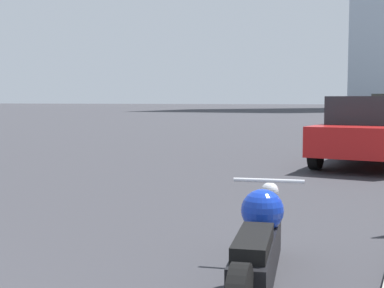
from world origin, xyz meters
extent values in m
cylinder|color=black|center=(3.51, 4.22, 0.30)|extent=(0.21, 0.60, 0.59)
cube|color=black|center=(3.71, 3.20, 0.32)|extent=(0.55, 1.61, 0.31)
sphere|color=#1433AD|center=(3.65, 3.51, 0.60)|extent=(0.33, 0.33, 0.33)
cube|color=black|center=(3.78, 2.87, 0.53)|extent=(0.35, 0.75, 0.10)
sphere|color=silver|center=(3.50, 4.26, 0.62)|extent=(0.16, 0.16, 0.16)
cylinder|color=silver|center=(3.53, 4.11, 0.74)|extent=(0.62, 0.16, 0.04)
cube|color=red|center=(3.57, 12.02, 0.63)|extent=(2.02, 4.29, 0.61)
cube|color=#23282D|center=(3.57, 12.02, 1.23)|extent=(1.58, 2.11, 0.60)
cylinder|color=black|center=(2.90, 13.38, 0.32)|extent=(0.26, 0.66, 0.65)
cylinder|color=black|center=(2.67, 10.81, 0.32)|extent=(0.26, 0.66, 0.65)
cylinder|color=black|center=(2.54, 26.08, 0.34)|extent=(0.23, 0.68, 0.67)
cylinder|color=black|center=(2.44, 23.56, 0.34)|extent=(0.23, 0.68, 0.67)
camera|label=1|loc=(4.79, -0.42, 1.45)|focal=50.00mm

